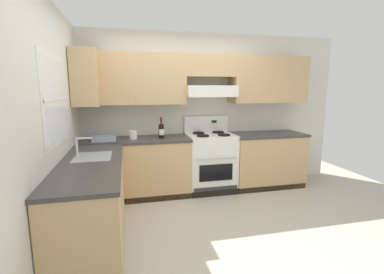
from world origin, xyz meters
The scene contains 9 objects.
ground_plane centered at (0.00, 0.00, 0.00)m, with size 7.04×7.04×0.00m, color #B2AA99.
wall_back centered at (0.41, 1.53, 1.48)m, with size 4.68×0.57×2.55m.
wall_left centered at (-1.59, 0.23, 1.34)m, with size 0.47×4.00×2.55m.
counter_back_run centered at (0.21, 1.24, 0.45)m, with size 3.60×0.65×0.91m.
counter_left_run centered at (-1.24, 0.00, 0.46)m, with size 0.63×1.91×1.13m.
stove centered at (0.45, 1.25, 0.48)m, with size 0.76×0.62×1.20m.
wine_bottle centered at (-0.35, 1.21, 1.04)m, with size 0.08×0.09×0.32m.
bowl centered at (-1.19, 1.20, 0.93)m, with size 0.33×0.26×0.07m.
paper_towel_roll centered at (-0.77, 1.23, 0.97)m, with size 0.12×0.12×0.13m.
Camera 1 is at (-0.86, -2.96, 1.67)m, focal length 25.98 mm.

